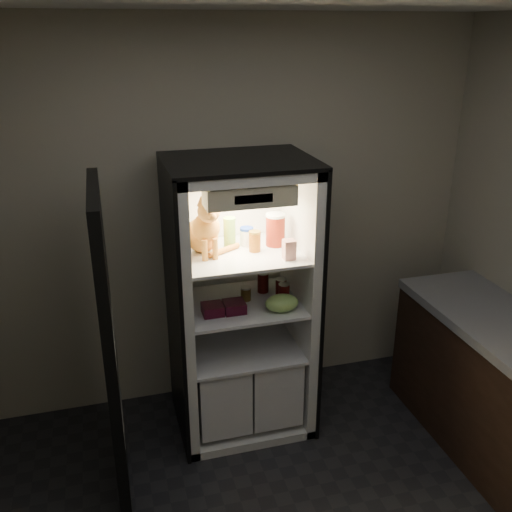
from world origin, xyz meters
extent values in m
plane|color=#AEA891|center=(0.00, 1.80, 1.35)|extent=(3.60, 0.00, 3.60)
cube|color=white|center=(0.00, 1.67, 0.93)|extent=(0.85, 0.06, 1.85)
cube|color=white|center=(-0.40, 1.35, 0.93)|extent=(0.06, 0.70, 1.85)
cube|color=white|center=(0.40, 1.35, 0.93)|extent=(0.06, 0.70, 1.85)
cube|color=white|center=(0.00, 1.35, 1.82)|extent=(0.85, 0.70, 0.06)
cube|color=white|center=(0.00, 1.35, 0.03)|extent=(0.85, 0.70, 0.06)
cube|color=black|center=(-0.44, 1.35, 0.93)|extent=(0.02, 0.72, 1.87)
cube|color=black|center=(0.44, 1.35, 0.93)|extent=(0.02, 0.72, 1.87)
cube|color=black|center=(0.00, 1.35, 1.86)|extent=(0.90, 0.72, 0.02)
cube|color=white|center=(0.00, 1.32, 1.28)|extent=(0.73, 0.62, 0.02)
cube|color=white|center=(0.00, 1.32, 0.93)|extent=(0.73, 0.62, 0.02)
cube|color=white|center=(-0.18, 1.32, 0.35)|extent=(0.34, 0.58, 0.48)
cube|color=white|center=(0.18, 1.32, 0.35)|extent=(0.34, 0.58, 0.48)
cube|color=white|center=(0.00, 1.32, 0.60)|extent=(0.73, 0.62, 0.02)
cube|color=beige|center=(0.00, 1.11, 1.72)|extent=(0.52, 0.18, 0.12)
cube|color=black|center=(0.00, 1.02, 1.72)|extent=(0.22, 0.01, 0.05)
cube|color=black|center=(-0.85, 1.03, 0.93)|extent=(0.07, 0.87, 1.85)
cube|color=white|center=(-0.85, 0.97, 0.55)|extent=(0.07, 0.64, 0.12)
cube|color=white|center=(-0.85, 0.97, 1.05)|extent=(0.07, 0.64, 0.12)
ellipsoid|color=#BD5F18|center=(-0.23, 1.42, 1.39)|extent=(0.23, 0.28, 0.22)
ellipsoid|color=#BD5F18|center=(-0.22, 1.31, 1.47)|extent=(0.18, 0.17, 0.18)
sphere|color=orange|center=(-0.21, 1.25, 1.60)|extent=(0.15, 0.15, 0.14)
sphere|color=orange|center=(-0.21, 1.19, 1.58)|extent=(0.06, 0.06, 0.06)
cone|color=orange|center=(-0.25, 1.25, 1.67)|extent=(0.06, 0.06, 0.06)
cone|color=orange|center=(-0.17, 1.26, 1.67)|extent=(0.06, 0.06, 0.06)
cylinder|color=#BD5F18|center=(-0.24, 1.24, 1.36)|extent=(0.03, 0.03, 0.13)
cylinder|color=#BD5F18|center=(-0.18, 1.25, 1.36)|extent=(0.03, 0.03, 0.13)
cylinder|color=#BD5F18|center=(-0.11, 1.34, 1.31)|extent=(0.23, 0.16, 0.03)
cylinder|color=#238139|center=(-0.05, 1.41, 1.38)|extent=(0.08, 0.08, 0.19)
cylinder|color=#238139|center=(-0.05, 1.41, 1.48)|extent=(0.08, 0.08, 0.02)
cylinder|color=white|center=(0.06, 1.43, 1.34)|extent=(0.09, 0.09, 0.10)
cylinder|color=#16339D|center=(0.06, 1.43, 1.40)|extent=(0.09, 0.09, 0.02)
cylinder|color=maroon|center=(0.09, 1.31, 1.35)|extent=(0.07, 0.07, 0.12)
cylinder|color=gold|center=(0.09, 1.31, 1.42)|extent=(0.08, 0.08, 0.01)
cylinder|color=#A52D16|center=(0.24, 1.38, 1.39)|extent=(0.12, 0.12, 0.19)
cylinder|color=white|center=(0.24, 1.38, 1.49)|extent=(0.13, 0.13, 0.02)
cube|color=white|center=(0.25, 1.13, 1.35)|extent=(0.07, 0.07, 0.12)
cylinder|color=black|center=(0.18, 1.43, 1.01)|extent=(0.07, 0.07, 0.13)
cylinder|color=#B2B2B2|center=(0.18, 1.43, 1.08)|extent=(0.08, 0.08, 0.00)
cylinder|color=black|center=(0.27, 1.32, 1.00)|extent=(0.07, 0.07, 0.13)
cylinder|color=#B2B2B2|center=(0.27, 1.32, 1.07)|extent=(0.07, 0.07, 0.00)
cylinder|color=black|center=(0.26, 1.24, 1.00)|extent=(0.07, 0.07, 0.13)
cylinder|color=#B2B2B2|center=(0.26, 1.24, 1.07)|extent=(0.07, 0.07, 0.00)
cylinder|color=#513C17|center=(0.03, 1.34, 0.98)|extent=(0.07, 0.07, 0.08)
cylinder|color=#B2B2B2|center=(0.03, 1.34, 1.03)|extent=(0.07, 0.07, 0.01)
ellipsoid|color=#83BF59|center=(0.21, 1.14, 0.99)|extent=(0.21, 0.16, 0.11)
cube|color=#4D0C20|center=(-0.22, 1.21, 0.97)|extent=(0.13, 0.13, 0.06)
cube|color=#4D0C20|center=(-0.08, 1.21, 0.97)|extent=(0.13, 0.13, 0.07)
camera|label=1|loc=(-0.81, -1.90, 2.60)|focal=40.00mm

